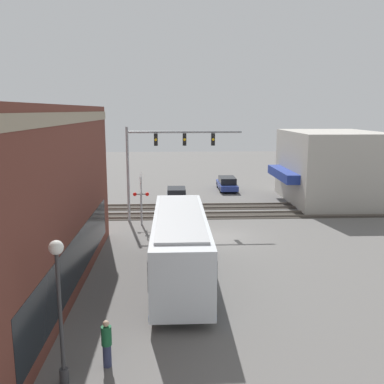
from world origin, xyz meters
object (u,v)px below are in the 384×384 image
Objects in this scene: city_bus at (180,244)px; parked_car_grey at (176,196)px; streetlamp at (59,300)px; crossing_signal at (141,194)px; pedestrian_by_lamp at (107,343)px; parked_car_blue at (227,184)px.

parked_car_grey is at bearing -0.00° from city_bus.
parked_car_grey is (17.98, -0.00, -1.19)m from city_bus.
city_bus is at bearing -24.91° from streetlamp.
crossing_signal is (10.63, 2.65, 0.44)m from city_bus.
parked_car_grey is 25.29m from pedestrian_by_lamp.
pedestrian_by_lamp reaches higher than parked_car_blue.
city_bus is at bearing 180.00° from parked_car_grey.
pedestrian_by_lamp is at bearing -179.65° from crossing_signal.
crossing_signal is 0.88× the size of parked_car_grey.
city_bus is at bearing -165.98° from crossing_signal.
parked_car_grey is 2.66× the size of pedestrian_by_lamp.
parked_car_blue is 32.32m from pedestrian_by_lamp.
pedestrian_by_lamp is at bearing 165.77° from parked_car_blue.
streetlamp is at bearing 171.82° from parked_car_grey.
parked_car_grey is 8.19m from parked_car_blue.
streetlamp is 0.95× the size of parked_car_blue.
crossing_signal reaches higher than city_bus.
streetlamp is (-18.68, 1.09, 0.47)m from crossing_signal.
parked_car_blue is at bearing -12.61° from city_bus.
city_bus is 7.69m from pedestrian_by_lamp.
crossing_signal reaches higher than pedestrian_by_lamp.
crossing_signal reaches higher than parked_car_grey.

